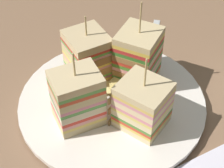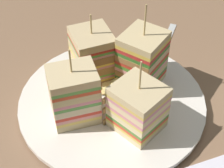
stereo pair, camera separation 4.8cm
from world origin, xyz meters
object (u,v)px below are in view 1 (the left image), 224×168
object	(u,v)px
plate	(112,101)
spoon	(149,56)
chip_pile	(113,86)
sandwich_wedge_0	(138,57)
sandwich_wedge_3	(142,105)
sandwich_wedge_2	(78,99)
sandwich_wedge_1	(88,58)

from	to	relation	value
plate	spoon	bearing A→B (deg)	38.70
chip_pile	spoon	xyz separation A→B (cm)	(9.28, 6.49, -1.86)
sandwich_wedge_0	sandwich_wedge_3	xyz separation A→B (cm)	(-3.14, -8.34, -0.80)
sandwich_wedge_2	spoon	size ratio (longest dim) A/B	0.81
sandwich_wedge_2	sandwich_wedge_1	bearing A→B (deg)	59.34
sandwich_wedge_3	spoon	bearing A→B (deg)	-63.62
sandwich_wedge_0	sandwich_wedge_1	distance (cm)	7.37
sandwich_wedge_1	spoon	bearing A→B (deg)	93.81
sandwich_wedge_3	plate	bearing A→B (deg)	-12.64
plate	sandwich_wedge_2	bearing A→B (deg)	-160.65
spoon	sandwich_wedge_0	bearing A→B (deg)	-9.36
sandwich_wedge_3	chip_pile	size ratio (longest dim) A/B	1.70
sandwich_wedge_1	sandwich_wedge_2	size ratio (longest dim) A/B	0.96
chip_pile	spoon	distance (cm)	11.47
plate	sandwich_wedge_3	world-z (taller)	sandwich_wedge_3
sandwich_wedge_0	sandwich_wedge_1	xyz separation A→B (cm)	(-6.79, 2.85, -0.28)
sandwich_wedge_1	sandwich_wedge_3	size ratio (longest dim) A/B	0.99
sandwich_wedge_3	chip_pile	distance (cm)	7.68
plate	sandwich_wedge_1	world-z (taller)	sandwich_wedge_1
plate	sandwich_wedge_3	xyz separation A→B (cm)	(2.05, -5.53, 3.97)
sandwich_wedge_0	sandwich_wedge_2	distance (cm)	11.76
sandwich_wedge_0	sandwich_wedge_2	bearing A→B (deg)	-18.55
sandwich_wedge_2	chip_pile	xyz separation A→B (cm)	(6.40, 3.57, -3.15)
plate	sandwich_wedge_0	xyz separation A→B (cm)	(5.19, 2.81, 4.77)
sandwich_wedge_1	sandwich_wedge_3	distance (cm)	11.79
sandwich_wedge_2	plate	bearing A→B (deg)	16.16
plate	spoon	world-z (taller)	plate
sandwich_wedge_0	sandwich_wedge_1	world-z (taller)	sandwich_wedge_0
plate	chip_pile	bearing A→B (deg)	62.68
chip_pile	spoon	bearing A→B (deg)	34.96
sandwich_wedge_0	spoon	world-z (taller)	sandwich_wedge_0
sandwich_wedge_2	spoon	distance (cm)	19.28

